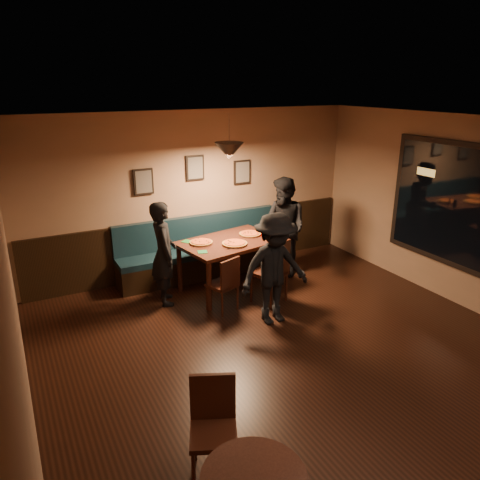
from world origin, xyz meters
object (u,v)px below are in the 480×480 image
at_px(booth_bench, 203,248).
at_px(soda_glass, 273,235).
at_px(diner_left, 164,253).
at_px(diner_right, 284,227).
at_px(diner_front, 275,269).
at_px(dining_table, 230,265).
at_px(chair_near_left, 222,283).
at_px(chair_near_right, 269,271).
at_px(cafe_chair_far, 214,432).
at_px(tabasco_bottle, 262,233).

relative_size(booth_bench, soda_glass, 20.14).
height_order(booth_bench, diner_left, diner_left).
relative_size(diner_right, diner_front, 1.08).
distance_m(dining_table, diner_front, 1.31).
height_order(diner_right, diner_front, diner_right).
xyz_separation_m(diner_left, soda_glass, (1.73, -0.29, 0.11)).
relative_size(chair_near_left, diner_left, 0.53).
xyz_separation_m(dining_table, diner_front, (0.06, -1.26, 0.38)).
xyz_separation_m(dining_table, chair_near_right, (0.32, -0.69, 0.09)).
height_order(chair_near_left, chair_near_right, chair_near_right).
bearing_deg(dining_table, booth_bench, 91.29).
xyz_separation_m(dining_table, chair_near_left, (-0.43, -0.61, 0.01)).
bearing_deg(diner_left, diner_front, -128.03).
bearing_deg(booth_bench, diner_left, -143.24).
bearing_deg(dining_table, diner_front, -97.50).
bearing_deg(soda_glass, diner_left, 170.61).
relative_size(chair_near_left, diner_right, 0.49).
bearing_deg(chair_near_left, dining_table, 35.11).
bearing_deg(diner_front, booth_bench, 96.29).
xyz_separation_m(chair_near_left, diner_front, (0.49, -0.65, 0.37)).
height_order(booth_bench, diner_right, diner_right).
height_order(dining_table, chair_near_right, chair_near_right).
bearing_deg(cafe_chair_far, soda_glass, -104.71).
bearing_deg(chair_near_right, diner_left, 131.52).
height_order(diner_front, tabasco_bottle, diner_front).
distance_m(booth_bench, diner_right, 1.44).
distance_m(chair_near_left, soda_glass, 1.23).
bearing_deg(tabasco_bottle, diner_right, 18.46).
bearing_deg(soda_glass, chair_near_right, -126.34).
xyz_separation_m(chair_near_left, soda_glass, (1.08, 0.35, 0.48)).
xyz_separation_m(booth_bench, chair_near_right, (0.47, -1.43, 0.00)).
xyz_separation_m(diner_left, cafe_chair_far, (-0.73, -3.38, -0.35)).
height_order(dining_table, soda_glass, soda_glass).
distance_m(booth_bench, dining_table, 0.75).
bearing_deg(tabasco_bottle, chair_near_left, -150.93).
relative_size(chair_near_right, diner_left, 0.63).
bearing_deg(booth_bench, tabasco_bottle, -48.26).
height_order(chair_near_left, cafe_chair_far, cafe_chair_far).
distance_m(chair_near_left, tabasco_bottle, 1.23).
distance_m(booth_bench, diner_front, 2.02).
xyz_separation_m(chair_near_right, soda_glass, (0.32, 0.44, 0.40)).
xyz_separation_m(booth_bench, diner_left, (-0.94, -0.70, 0.30)).
height_order(chair_near_right, diner_front, diner_front).
bearing_deg(soda_glass, booth_bench, 128.73).
bearing_deg(cafe_chair_far, diner_left, -78.39).
bearing_deg(diner_right, chair_near_right, -55.11).
relative_size(dining_table, chair_near_right, 1.54).
bearing_deg(diner_front, soda_glass, 60.07).
xyz_separation_m(chair_near_right, diner_right, (0.78, 0.82, 0.35)).
bearing_deg(chair_near_right, soda_glass, 32.42).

